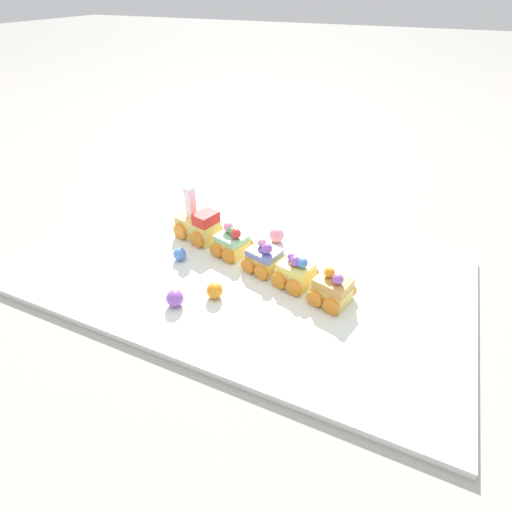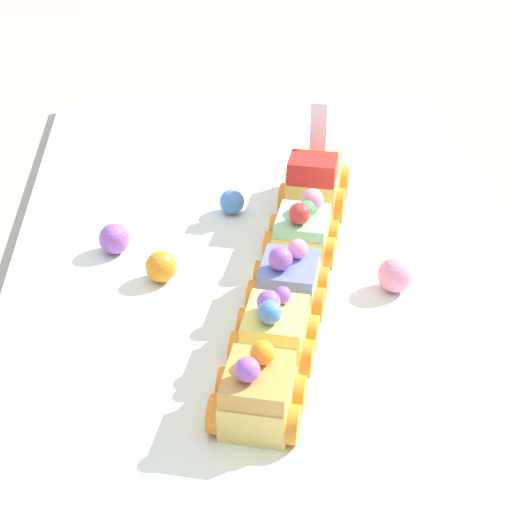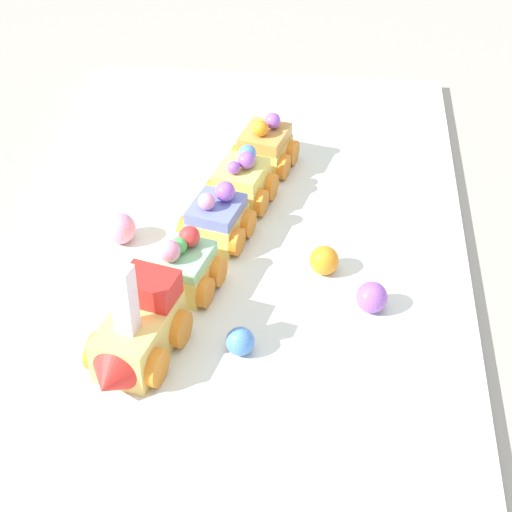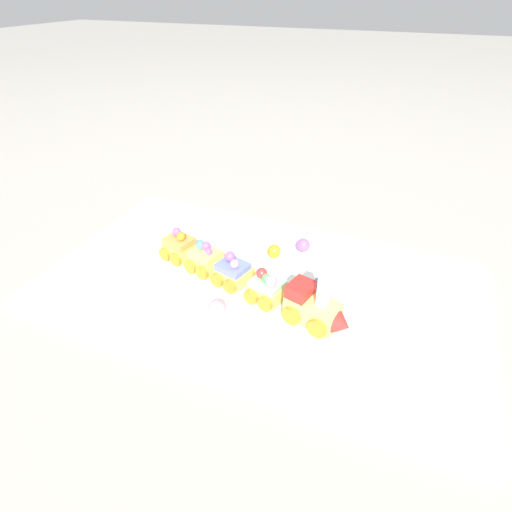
{
  "view_description": "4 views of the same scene",
  "coord_description": "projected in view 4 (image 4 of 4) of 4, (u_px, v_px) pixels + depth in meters",
  "views": [
    {
      "loc": [
        -0.28,
        0.53,
        0.46
      ],
      "look_at": [
        -0.04,
        0.0,
        0.06
      ],
      "focal_mm": 28.0,
      "sensor_mm": 36.0,
      "label": 1
    },
    {
      "loc": [
        -0.64,
        0.05,
        0.45
      ],
      "look_at": [
        -0.01,
        0.0,
        0.04
      ],
      "focal_mm": 60.0,
      "sensor_mm": 36.0,
      "label": 2
    },
    {
      "loc": [
        0.64,
        0.08,
        0.55
      ],
      "look_at": [
        0.05,
        0.03,
        0.07
      ],
      "focal_mm": 60.0,
      "sensor_mm": 36.0,
      "label": 3
    },
    {
      "loc": [
        0.23,
        -0.57,
        0.49
      ],
      "look_at": [
        -0.02,
        0.03,
        0.04
      ],
      "focal_mm": 28.0,
      "sensor_mm": 36.0,
      "label": 4
    }
  ],
  "objects": [
    {
      "name": "ground_plane",
      "position": [
        258.0,
        285.0,
        0.79
      ],
      "size": [
        10.0,
        10.0,
        0.0
      ],
      "primitive_type": "plane",
      "color": "gray"
    },
    {
      "name": "display_board",
      "position": [
        258.0,
        283.0,
        0.78
      ],
      "size": [
        0.82,
        0.46,
        0.01
      ],
      "primitive_type": "cube",
      "color": "silver",
      "rests_on": "ground_plane"
    },
    {
      "name": "cake_train_locomotive",
      "position": [
        316.0,
        309.0,
        0.67
      ],
      "size": [
        0.12,
        0.08,
        0.11
      ],
      "rotation": [
        0.0,
        0.0,
        -0.26
      ],
      "color": "#EACC66",
      "rests_on": "display_board"
    },
    {
      "name": "cake_car_mint",
      "position": [
        267.0,
        289.0,
        0.72
      ],
      "size": [
        0.07,
        0.08,
        0.06
      ],
      "rotation": [
        0.0,
        0.0,
        -0.26
      ],
      "color": "#EACC66",
      "rests_on": "display_board"
    },
    {
      "name": "cake_car_blueberry",
      "position": [
        233.0,
        273.0,
        0.76
      ],
      "size": [
        0.07,
        0.08,
        0.06
      ],
      "rotation": [
        0.0,
        0.0,
        -0.26
      ],
      "color": "#EACC66",
      "rests_on": "display_board"
    },
    {
      "name": "cake_car_lemon",
      "position": [
        206.0,
        260.0,
        0.8
      ],
      "size": [
        0.07,
        0.08,
        0.06
      ],
      "rotation": [
        0.0,
        0.0,
        -0.26
      ],
      "color": "#EACC66",
      "rests_on": "display_board"
    },
    {
      "name": "cake_car_caramel",
      "position": [
        180.0,
        247.0,
        0.83
      ],
      "size": [
        0.07,
        0.08,
        0.06
      ],
      "rotation": [
        0.0,
        0.0,
        -0.26
      ],
      "color": "#EACC66",
      "rests_on": "display_board"
    },
    {
      "name": "gumball_pink",
      "position": [
        217.0,
        309.0,
        0.69
      ],
      "size": [
        0.03,
        0.03,
        0.03
      ],
      "primitive_type": "sphere",
      "color": "pink",
      "rests_on": "display_board"
    },
    {
      "name": "gumball_purple",
      "position": [
        303.0,
        245.0,
        0.85
      ],
      "size": [
        0.03,
        0.03,
        0.03
      ],
      "primitive_type": "sphere",
      "color": "#9956C6",
      "rests_on": "display_board"
    },
    {
      "name": "gumball_orange",
      "position": [
        273.0,
        251.0,
        0.84
      ],
      "size": [
        0.03,
        0.03,
        0.03
      ],
      "primitive_type": "sphere",
      "color": "orange",
      "rests_on": "display_board"
    },
    {
      "name": "gumball_blue",
      "position": [
        319.0,
        284.0,
        0.75
      ],
      "size": [
        0.03,
        0.03,
        0.03
      ],
      "primitive_type": "sphere",
      "color": "#4C84E0",
      "rests_on": "display_board"
    }
  ]
}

